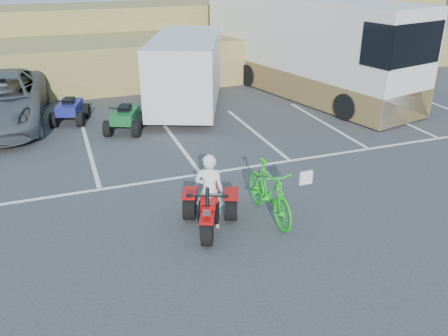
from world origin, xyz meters
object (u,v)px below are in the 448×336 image
object	(u,v)px
green_dirt_bike	(269,191)
rv_motorhome	(304,53)
rider	(209,191)
quad_atv_blue	(72,122)
red_trike_atv	(209,229)
cargo_trailer	(186,70)
quad_atv_green	(127,131)

from	to	relation	value
green_dirt_bike	rv_motorhome	size ratio (longest dim) A/B	0.19
rider	quad_atv_blue	bearing A→B (deg)	-51.96
red_trike_atv	rv_motorhome	bearing A→B (deg)	74.08
green_dirt_bike	cargo_trailer	world-z (taller)	cargo_trailer
green_dirt_bike	cargo_trailer	bearing A→B (deg)	85.22
red_trike_atv	green_dirt_bike	bearing A→B (deg)	24.78
cargo_trailer	rv_motorhome	xyz separation A→B (m)	(5.34, 0.59, 0.20)
red_trike_atv	rider	size ratio (longest dim) A/B	0.97
cargo_trailer	quad_atv_green	size ratio (longest dim) A/B	4.04
red_trike_atv	quad_atv_blue	world-z (taller)	red_trike_atv
green_dirt_bike	rv_motorhome	world-z (taller)	rv_motorhome
red_trike_atv	cargo_trailer	distance (m)	9.17
cargo_trailer	rider	bearing A→B (deg)	-80.82
rider	green_dirt_bike	world-z (taller)	rider
cargo_trailer	quad_atv_green	bearing A→B (deg)	-122.70
red_trike_atv	quad_atv_blue	distance (m)	8.87
green_dirt_bike	red_trike_atv	bearing A→B (deg)	-178.23
red_trike_atv	quad_atv_green	distance (m)	6.95
green_dirt_bike	cargo_trailer	distance (m)	8.81
rider	green_dirt_bike	bearing A→B (deg)	-160.91
rider	rv_motorhome	world-z (taller)	rv_motorhome
red_trike_atv	quad_atv_green	size ratio (longest dim) A/B	1.07
rv_motorhome	quad_atv_green	xyz separation A→B (m)	(-8.02, -2.49, -1.67)
quad_atv_green	rider	bearing A→B (deg)	-61.06
rider	quad_atv_green	bearing A→B (deg)	-61.90
quad_atv_green	red_trike_atv	bearing A→B (deg)	-61.65
rider	quad_atv_blue	world-z (taller)	rider
cargo_trailer	quad_atv_blue	distance (m)	4.62
cargo_trailer	rv_motorhome	distance (m)	5.37
green_dirt_bike	rv_motorhome	xyz separation A→B (m)	(5.93, 9.35, 1.03)
cargo_trailer	quad_atv_blue	xyz separation A→B (m)	(-4.37, -0.27, -1.47)
quad_atv_blue	quad_atv_green	bearing A→B (deg)	-27.68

